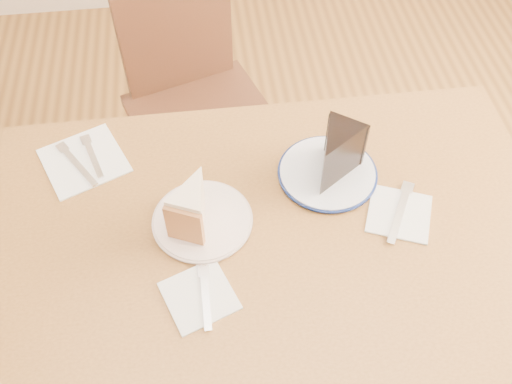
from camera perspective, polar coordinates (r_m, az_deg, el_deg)
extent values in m
plane|color=#4E3114|center=(1.85, 1.20, -17.56)|extent=(4.00, 4.00, 0.00)
cube|color=#563617|center=(1.19, 1.78, -5.32)|extent=(1.20, 0.80, 0.04)
cylinder|color=black|center=(1.74, -18.14, -4.19)|extent=(0.06, 0.06, 0.71)
cylinder|color=black|center=(1.81, 17.03, -0.69)|extent=(0.06, 0.06, 0.71)
cube|color=black|center=(1.82, -5.18, 6.99)|extent=(0.53, 0.53, 0.04)
cylinder|color=black|center=(2.15, -2.13, 7.06)|extent=(0.04, 0.04, 0.43)
cylinder|color=black|center=(2.08, -11.11, 3.95)|extent=(0.04, 0.04, 0.43)
cylinder|color=black|center=(1.94, 2.18, 0.33)|extent=(0.04, 0.04, 0.43)
cylinder|color=black|center=(1.86, -7.64, -3.38)|extent=(0.04, 0.04, 0.43)
cube|color=black|center=(1.82, -7.99, 15.40)|extent=(0.35, 0.14, 0.38)
cylinder|color=white|center=(1.20, -5.37, -2.85)|extent=(0.20, 0.20, 0.01)
cylinder|color=white|center=(1.29, 7.15, 1.90)|extent=(0.21, 0.21, 0.01)
cube|color=white|center=(1.12, -5.69, -10.28)|extent=(0.16, 0.16, 0.00)
cube|color=white|center=(1.25, 14.12, -2.11)|extent=(0.17, 0.17, 0.00)
cube|color=white|center=(1.36, -16.83, 3.03)|extent=(0.23, 0.23, 0.00)
cube|color=silver|center=(1.11, -5.06, -10.41)|extent=(0.01, 0.14, 0.00)
cube|color=silver|center=(1.25, 14.20, -1.99)|extent=(0.10, 0.16, 0.00)
cube|color=silver|center=(1.36, -16.02, 3.43)|extent=(0.06, 0.14, 0.00)
cube|color=silver|center=(1.35, -17.44, 2.66)|extent=(0.10, 0.14, 0.00)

